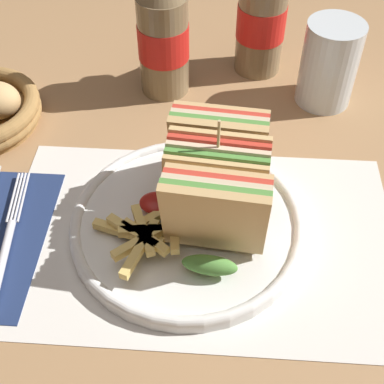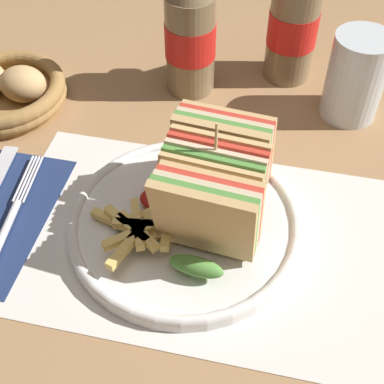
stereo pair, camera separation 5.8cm
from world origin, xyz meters
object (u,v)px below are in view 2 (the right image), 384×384
coke_bottle_near (190,26)px  coke_bottle_far (295,14)px  glass_near (355,82)px  bread_basket (5,91)px  fork (6,228)px  club_sandwich (215,185)px  plate_main (188,223)px

coke_bottle_near → coke_bottle_far: (0.13, 0.06, 0.00)m
glass_near → bread_basket: 0.47m
bread_basket → coke_bottle_near: bearing=21.0°
fork → bread_basket: bearing=109.3°
club_sandwich → glass_near: bearing=59.2°
club_sandwich → bread_basket: 0.36m
coke_bottle_far → bread_basket: 0.41m
plate_main → coke_bottle_far: coke_bottle_far is taller
club_sandwich → coke_bottle_far: (0.05, 0.31, 0.03)m
coke_bottle_far → bread_basket: (-0.37, -0.15, -0.07)m
coke_bottle_far → glass_near: coke_bottle_far is taller
plate_main → coke_bottle_far: size_ratio=1.14×
club_sandwich → glass_near: club_sandwich is taller
coke_bottle_far → coke_bottle_near: bearing=-155.6°
coke_bottle_far → glass_near: size_ratio=1.94×
coke_bottle_far → fork: bearing=-126.7°
club_sandwich → coke_bottle_near: (-0.08, 0.25, 0.03)m
club_sandwich → coke_bottle_near: 0.26m
club_sandwich → coke_bottle_near: coke_bottle_near is taller
coke_bottle_near → bread_basket: bearing=-159.0°
plate_main → glass_near: 0.30m
coke_bottle_near → coke_bottle_far: same height
coke_bottle_near → glass_near: size_ratio=1.94×
fork → glass_near: (0.36, 0.29, 0.04)m
coke_bottle_near → glass_near: coke_bottle_near is taller
coke_bottle_near → bread_basket: 0.27m
club_sandwich → fork: club_sandwich is taller
fork → glass_near: 0.47m
glass_near → club_sandwich: bearing=-120.8°
coke_bottle_near → glass_near: 0.23m
plate_main → club_sandwich: club_sandwich is taller
coke_bottle_far → glass_near: 0.12m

